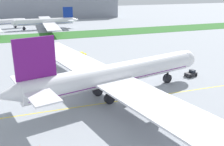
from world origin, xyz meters
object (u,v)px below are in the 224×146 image
at_px(traffic_cone_near_nose, 40,146).
at_px(ground_crew_marshaller_front, 98,92).
at_px(airliner_foreground, 113,75).
at_px(pushback_tug, 191,73).
at_px(parked_airliner_far_right, 46,22).
at_px(service_truck_fuel_bowser, 80,55).
at_px(ground_crew_wingwalker_port, 196,111).
at_px(service_truck_baggage_loader, 38,52).

bearing_deg(traffic_cone_near_nose, ground_crew_marshaller_front, 49.20).
distance_m(airliner_foreground, pushback_tug, 32.17).
bearing_deg(ground_crew_marshaller_front, parked_airliner_far_right, 90.83).
height_order(service_truck_fuel_bowser, parked_airliner_far_right, parked_airliner_far_right).
bearing_deg(ground_crew_marshaller_front, pushback_tug, 8.32).
relative_size(service_truck_fuel_bowser, parked_airliner_far_right, 0.07).
relative_size(ground_crew_wingwalker_port, ground_crew_marshaller_front, 1.01).
distance_m(airliner_foreground, traffic_cone_near_nose, 28.66).
relative_size(service_truck_baggage_loader, parked_airliner_far_right, 0.08).
height_order(ground_crew_marshaller_front, service_truck_fuel_bowser, service_truck_fuel_bowser).
distance_m(pushback_tug, service_truck_fuel_bowser, 45.84).
bearing_deg(pushback_tug, ground_crew_marshaller_front, -171.68).
bearing_deg(service_truck_baggage_loader, service_truck_fuel_bowser, -37.00).
bearing_deg(traffic_cone_near_nose, ground_crew_wingwalker_port, 2.28).
relative_size(airliner_foreground, service_truck_fuel_bowser, 20.62).
distance_m(pushback_tug, ground_crew_marshaller_front, 34.72).
bearing_deg(traffic_cone_near_nose, pushback_tug, 26.18).
height_order(pushback_tug, ground_crew_wingwalker_port, pushback_tug).
relative_size(ground_crew_marshaller_front, traffic_cone_near_nose, 2.87).
distance_m(pushback_tug, ground_crew_wingwalker_port, 28.65).
bearing_deg(parked_airliner_far_right, pushback_tug, -72.85).
height_order(ground_crew_wingwalker_port, service_truck_fuel_bowser, service_truck_fuel_bowser).
relative_size(airliner_foreground, ground_crew_marshaller_front, 59.35).
bearing_deg(ground_crew_wingwalker_port, service_truck_fuel_bowser, 104.91).
bearing_deg(airliner_foreground, parked_airliner_far_right, 92.45).
bearing_deg(service_truck_baggage_loader, parked_airliner_far_right, 81.18).
xyz_separation_m(pushback_tug, ground_crew_marshaller_front, (-34.35, -5.03, -0.02)).
xyz_separation_m(service_truck_fuel_bowser, parked_airliner_far_right, (-5.29, 83.13, 3.45)).
height_order(airliner_foreground, parked_airliner_far_right, airliner_foreground).
bearing_deg(service_truck_baggage_loader, ground_crew_wingwalker_port, -65.71).
xyz_separation_m(airliner_foreground, ground_crew_wingwalker_port, (15.42, -16.64, -5.44)).
distance_m(ground_crew_marshaller_front, service_truck_baggage_loader, 52.78).
xyz_separation_m(pushback_tug, parked_airliner_far_right, (-36.13, 117.04, 3.91)).
distance_m(ground_crew_wingwalker_port, ground_crew_marshaller_front, 26.96).
height_order(pushback_tug, traffic_cone_near_nose, pushback_tug).
height_order(pushback_tug, service_truck_fuel_bowser, service_truck_fuel_bowser).
bearing_deg(parked_airliner_far_right, ground_crew_marshaller_front, -89.17).
bearing_deg(service_truck_fuel_bowser, airliner_foreground, -89.94).
height_order(ground_crew_wingwalker_port, parked_airliner_far_right, parked_airliner_far_right).
height_order(traffic_cone_near_nose, service_truck_fuel_bowser, service_truck_fuel_bowser).
bearing_deg(service_truck_baggage_loader, airliner_foreground, -73.10).
xyz_separation_m(traffic_cone_near_nose, service_truck_fuel_bowser, (21.31, 59.56, 1.21)).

